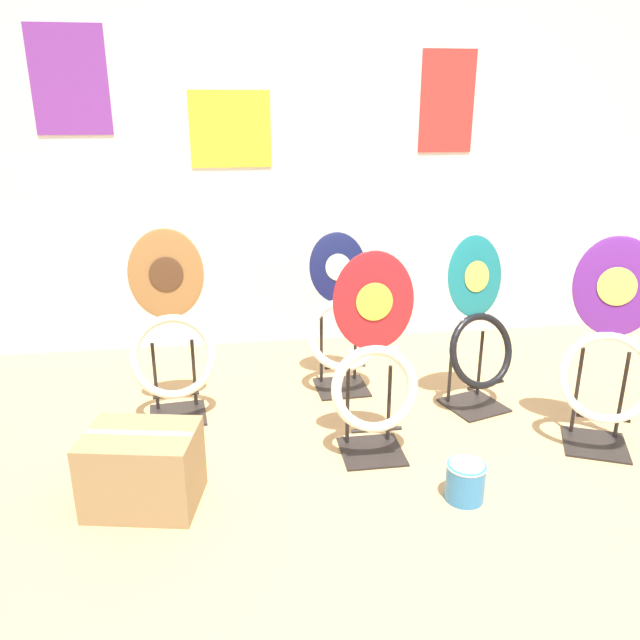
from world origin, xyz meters
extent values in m
plane|color=tan|center=(0.00, 0.00, 0.00)|extent=(14.00, 14.00, 0.00)
cube|color=silver|center=(0.00, 2.39, 1.30)|extent=(8.00, 0.06, 2.60)
cube|color=purple|center=(-1.48, 2.36, 1.63)|extent=(0.42, 0.01, 0.59)
cube|color=yellow|center=(-0.59, 2.36, 1.36)|extent=(0.48, 0.01, 0.44)
cube|color=red|center=(0.74, 2.36, 1.52)|extent=(0.34, 0.01, 0.60)
cube|color=black|center=(-0.05, 1.58, 0.01)|extent=(0.29, 0.29, 0.01)
cylinder|color=black|center=(-0.15, 1.66, 0.20)|extent=(0.02, 0.02, 0.39)
cylinder|color=black|center=(0.05, 1.67, 0.20)|extent=(0.02, 0.02, 0.39)
cylinder|color=black|center=(-0.04, 1.50, 0.17)|extent=(0.22, 0.03, 0.02)
torus|color=silver|center=(-0.05, 1.55, 0.33)|extent=(0.41, 0.24, 0.37)
ellipsoid|color=#141942|center=(-0.05, 1.70, 0.67)|extent=(0.32, 0.15, 0.37)
ellipsoid|color=beige|center=(-0.05, 1.68, 0.67)|extent=(0.14, 0.06, 0.14)
sphere|color=silver|center=(-0.14, 1.63, 0.48)|extent=(0.02, 0.02, 0.02)
sphere|color=silver|center=(0.04, 1.64, 0.48)|extent=(0.02, 0.02, 0.02)
cube|color=black|center=(1.02, 0.80, 0.01)|extent=(0.37, 0.37, 0.01)
cylinder|color=black|center=(0.96, 0.92, 0.23)|extent=(0.02, 0.02, 0.44)
cylinder|color=black|center=(1.14, 0.84, 0.23)|extent=(0.02, 0.02, 0.44)
cylinder|color=black|center=(0.98, 0.73, 0.18)|extent=(0.21, 0.11, 0.02)
torus|color=silver|center=(1.01, 0.78, 0.36)|extent=(0.45, 0.34, 0.39)
ellipsoid|color=#60237F|center=(1.06, 0.89, 0.75)|extent=(0.38, 0.26, 0.44)
ellipsoid|color=#E5CC4C|center=(1.05, 0.87, 0.75)|extent=(0.17, 0.11, 0.17)
sphere|color=silver|center=(0.94, 0.88, 0.53)|extent=(0.02, 0.02, 0.02)
sphere|color=silver|center=(1.13, 0.80, 0.53)|extent=(0.02, 0.02, 0.02)
cube|color=black|center=(-0.93, 1.38, 0.01)|extent=(0.31, 0.31, 0.01)
cylinder|color=black|center=(-1.04, 1.46, 0.19)|extent=(0.02, 0.02, 0.36)
cylinder|color=black|center=(-0.85, 1.48, 0.19)|extent=(0.02, 0.02, 0.36)
cylinder|color=black|center=(-0.93, 1.30, 0.16)|extent=(0.22, 0.04, 0.02)
torus|color=beige|center=(-0.93, 1.36, 0.34)|extent=(0.43, 0.21, 0.41)
ellipsoid|color=#936033|center=(-0.94, 1.44, 0.73)|extent=(0.37, 0.11, 0.44)
ellipsoid|color=#4C2D19|center=(-0.94, 1.43, 0.74)|extent=(0.16, 0.04, 0.17)
sphere|color=silver|center=(-1.04, 1.40, 0.52)|extent=(0.02, 0.02, 0.02)
sphere|color=silver|center=(-0.84, 1.42, 0.52)|extent=(0.02, 0.02, 0.02)
cube|color=black|center=(-0.03, 0.89, 0.01)|extent=(0.28, 0.28, 0.01)
cylinder|color=black|center=(-0.13, 0.98, 0.20)|extent=(0.02, 0.02, 0.38)
cylinder|color=black|center=(0.07, 0.98, 0.20)|extent=(0.02, 0.02, 0.38)
cylinder|color=black|center=(-0.03, 0.81, 0.16)|extent=(0.22, 0.02, 0.02)
torus|color=beige|center=(-0.03, 0.87, 0.33)|extent=(0.39, 0.15, 0.39)
ellipsoid|color=#AD1E23|center=(-0.03, 0.94, 0.71)|extent=(0.36, 0.07, 0.44)
ellipsoid|color=yellow|center=(-0.03, 0.92, 0.72)|extent=(0.16, 0.02, 0.17)
sphere|color=silver|center=(-0.13, 0.91, 0.50)|extent=(0.02, 0.02, 0.02)
sphere|color=silver|center=(0.07, 0.91, 0.50)|extent=(0.02, 0.02, 0.02)
cube|color=black|center=(0.60, 1.26, 0.01)|extent=(0.35, 0.35, 0.01)
cylinder|color=black|center=(0.48, 1.32, 0.19)|extent=(0.02, 0.02, 0.37)
cylinder|color=black|center=(0.67, 1.37, 0.19)|extent=(0.02, 0.02, 0.37)
cylinder|color=black|center=(0.63, 1.18, 0.16)|extent=(0.22, 0.08, 0.02)
torus|color=black|center=(0.61, 1.24, 0.32)|extent=(0.42, 0.28, 0.38)
ellipsoid|color=#197075|center=(0.58, 1.33, 0.69)|extent=(0.35, 0.19, 0.41)
ellipsoid|color=#EADB4C|center=(0.59, 1.32, 0.69)|extent=(0.16, 0.08, 0.16)
sphere|color=silver|center=(0.50, 1.27, 0.49)|extent=(0.02, 0.02, 0.02)
sphere|color=silver|center=(0.68, 1.32, 0.49)|extent=(0.02, 0.02, 0.02)
cylinder|color=teal|center=(0.26, 0.49, 0.08)|extent=(0.16, 0.16, 0.16)
torus|color=silver|center=(0.26, 0.49, 0.15)|extent=(0.16, 0.16, 0.01)
cylinder|color=#B2B2B7|center=(0.26, 0.49, 0.16)|extent=(0.14, 0.14, 0.00)
cube|color=#93754C|center=(-1.01, 0.65, 0.16)|extent=(0.48, 0.39, 0.32)
cube|color=#B7AD89|center=(-1.01, 0.65, 0.32)|extent=(0.42, 0.12, 0.00)
camera|label=1|loc=(-0.63, -1.54, 1.52)|focal=35.00mm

